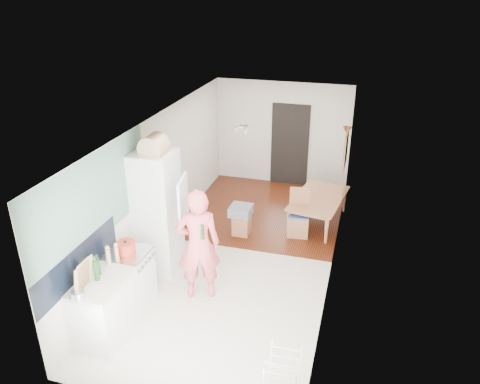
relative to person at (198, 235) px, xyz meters
The scene contains 32 objects.
room_shell 1.36m from the person, 75.13° to the left, with size 3.20×7.00×2.50m, color silver, non-canonical shape.
floor 1.74m from the person, 75.13° to the left, with size 3.20×7.00×0.01m, color beige.
wood_floor_overlay 3.36m from the person, 83.72° to the left, with size 3.20×3.30×0.01m, color #582C12.
sage_wall_panel 1.61m from the person, 150.89° to the right, with size 0.02×3.00×1.30m, color slate.
tile_splashback 1.75m from the person, 134.90° to the right, with size 0.02×1.90×0.50m, color black.
doorway_recess 4.82m from the person, 83.48° to the left, with size 0.90×0.04×2.00m, color black.
base_cabinet 1.70m from the person, 127.49° to the right, with size 0.60×0.90×0.86m, color white.
worktop 1.58m from the person, 127.49° to the right, with size 0.62×0.92×0.06m, color beige.
range_cooker 1.25m from the person, 152.69° to the right, with size 0.60×0.60×0.88m, color white.
cooker_top 1.09m from the person, 152.69° to the right, with size 0.60×0.60×0.04m, color silver.
fridge_housing 1.06m from the person, 150.21° to the left, with size 0.66×0.66×2.15m, color white.
fridge_door 0.60m from the person, 143.88° to the left, with size 0.56×0.04×0.70m, color white.
fridge_interior 0.93m from the person, 139.23° to the left, with size 0.02×0.52×0.66m, color white.
pinboard 3.77m from the person, 59.00° to the left, with size 0.03×0.90×0.70m, color tan.
pinboard_frame 3.76m from the person, 59.20° to the left, with size 0.01×0.94×0.74m, color #A76B4C.
wall_sconce 4.35m from the person, 63.93° to the left, with size 0.18×0.18×0.16m, color maroon.
person is the anchor object (origin of this frame).
dining_table 3.41m from the person, 62.32° to the left, with size 1.40×0.78×0.49m, color #A76B4C.
dining_chair 2.69m from the person, 62.90° to the left, with size 0.40×0.40×0.94m, color #A76B4C, non-canonical shape.
stool 2.24m from the person, 86.62° to the left, with size 0.32×0.32×0.42m, color #A76B4C, non-canonical shape.
grey_drape 2.14m from the person, 87.31° to the left, with size 0.41×0.41×0.19m, color slate.
drying_rack 2.51m from the person, 45.97° to the right, with size 0.38×0.34×0.74m, color white, non-canonical shape.
bread_bin 1.54m from the person, 149.96° to the left, with size 0.41×0.39×0.21m, color tan, non-canonical shape.
red_casserole 1.08m from the person, 153.22° to the right, with size 0.29×0.29×0.17m, color red.
steel_pan 1.93m from the person, 122.28° to the right, with size 0.18×0.18×0.09m, color silver.
held_bottle 0.21m from the person, 43.03° to the right, with size 0.05×0.05×0.24m, color #1B401C.
bottle_a 1.58m from the person, 129.08° to the right, with size 0.07×0.07×0.30m, color #1B401C.
bottle_b 1.52m from the person, 133.32° to the right, with size 0.06×0.06×0.25m, color #1B401C.
bottle_c 1.61m from the person, 133.47° to the right, with size 0.10×0.10×0.24m, color beige.
pepper_mill_front 1.22m from the person, 144.09° to the right, with size 0.06×0.06×0.22m, color tan.
pepper_mill_back 1.34m from the person, 141.08° to the right, with size 0.06×0.06×0.24m, color tan.
chopping_boards 1.78m from the person, 126.04° to the right, with size 0.04×0.31×0.42m, color tan, non-canonical shape.
Camera 1 is at (1.95, -7.07, 4.65)m, focal length 35.00 mm.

